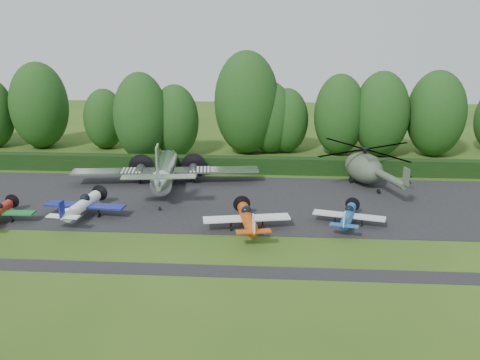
# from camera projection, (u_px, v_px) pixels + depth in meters

# --- Properties ---
(ground) EXTENTS (160.00, 160.00, 0.00)m
(ground) POSITION_uv_depth(u_px,v_px,m) (165.00, 238.00, 46.38)
(ground) COLOR #2B4B15
(ground) RESTS_ON ground
(apron) EXTENTS (70.00, 18.00, 0.01)m
(apron) POSITION_uv_depth(u_px,v_px,m) (184.00, 201.00, 55.93)
(apron) COLOR black
(apron) RESTS_ON ground
(taxiway_verge) EXTENTS (70.00, 2.00, 0.00)m
(taxiway_verge) POSITION_uv_depth(u_px,v_px,m) (149.00, 269.00, 40.65)
(taxiway_verge) COLOR black
(taxiway_verge) RESTS_ON ground
(hedgerow) EXTENTS (90.00, 1.60, 2.00)m
(hedgerow) POSITION_uv_depth(u_px,v_px,m) (199.00, 172.00, 66.44)
(hedgerow) COLOR black
(hedgerow) RESTS_ON ground
(transport_plane) EXTENTS (21.29, 16.33, 6.82)m
(transport_plane) POSITION_uv_depth(u_px,v_px,m) (165.00, 171.00, 59.98)
(transport_plane) COLOR silver
(transport_plane) RESTS_ON ground
(light_plane_white) EXTENTS (7.86, 8.26, 3.02)m
(light_plane_white) POSITION_uv_depth(u_px,v_px,m) (82.00, 205.00, 50.83)
(light_plane_white) COLOR white
(light_plane_white) RESTS_ON ground
(light_plane_orange) EXTENTS (7.81, 8.21, 3.00)m
(light_plane_orange) POSITION_uv_depth(u_px,v_px,m) (247.00, 218.00, 47.52)
(light_plane_orange) COLOR #B8440A
(light_plane_orange) RESTS_ON ground
(light_plane_blue) EXTENTS (6.57, 6.90, 2.52)m
(light_plane_blue) POSITION_uv_depth(u_px,v_px,m) (348.00, 215.00, 48.77)
(light_plane_blue) COLOR #1A529C
(light_plane_blue) RESTS_ON ground
(helicopter) EXTENTS (13.33, 15.61, 4.29)m
(helicopter) POSITION_uv_depth(u_px,v_px,m) (364.00, 165.00, 60.65)
(helicopter) COLOR #3D4837
(helicopter) RESTS_ON ground
(sign_board) EXTENTS (3.47, 0.13, 1.95)m
(sign_board) POSITION_uv_depth(u_px,v_px,m) (460.00, 167.00, 63.56)
(sign_board) COLOR #3F3326
(sign_board) RESTS_ON ground
(tree_0) EXTENTS (6.47, 6.47, 9.93)m
(tree_0) POSITION_uv_depth(u_px,v_px,m) (175.00, 121.00, 72.47)
(tree_0) COLOR black
(tree_0) RESTS_ON ground
(tree_1) EXTENTS (7.53, 7.53, 11.68)m
(tree_1) POSITION_uv_depth(u_px,v_px,m) (381.00, 114.00, 72.59)
(tree_1) COLOR black
(tree_1) RESTS_ON ground
(tree_2) EXTENTS (7.20, 7.20, 11.71)m
(tree_2) POSITION_uv_depth(u_px,v_px,m) (141.00, 116.00, 70.84)
(tree_2) COLOR black
(tree_2) RESTS_ON ground
(tree_4) EXTENTS (8.98, 8.98, 14.28)m
(tree_4) POSITION_uv_depth(u_px,v_px,m) (247.00, 103.00, 73.88)
(tree_4) COLOR black
(tree_4) RESTS_ON ground
(tree_5) EXTENTS (7.93, 7.93, 11.77)m
(tree_5) POSITION_uv_depth(u_px,v_px,m) (436.00, 114.00, 72.72)
(tree_5) COLOR black
(tree_5) RESTS_ON ground
(tree_6) EXTENTS (5.94, 5.94, 8.74)m
(tree_6) POSITION_uv_depth(u_px,v_px,m) (104.00, 119.00, 77.36)
(tree_6) COLOR black
(tree_6) RESTS_ON ground
(tree_8) EXTENTS (7.01, 7.01, 11.22)m
(tree_8) POSITION_uv_depth(u_px,v_px,m) (340.00, 115.00, 73.46)
(tree_8) COLOR black
(tree_8) RESTS_ON ground
(tree_9) EXTENTS (8.32, 8.32, 12.50)m
(tree_9) POSITION_uv_depth(u_px,v_px,m) (39.00, 105.00, 77.25)
(tree_9) COLOR black
(tree_9) RESTS_ON ground
(tree_11) EXTENTS (6.08, 6.08, 9.10)m
(tree_11) POSITION_uv_depth(u_px,v_px,m) (287.00, 121.00, 75.14)
(tree_11) COLOR black
(tree_11) RESTS_ON ground
(tree_12) EXTENTS (6.49, 6.49, 10.06)m
(tree_12) POSITION_uv_depth(u_px,v_px,m) (270.00, 118.00, 74.75)
(tree_12) COLOR black
(tree_12) RESTS_ON ground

